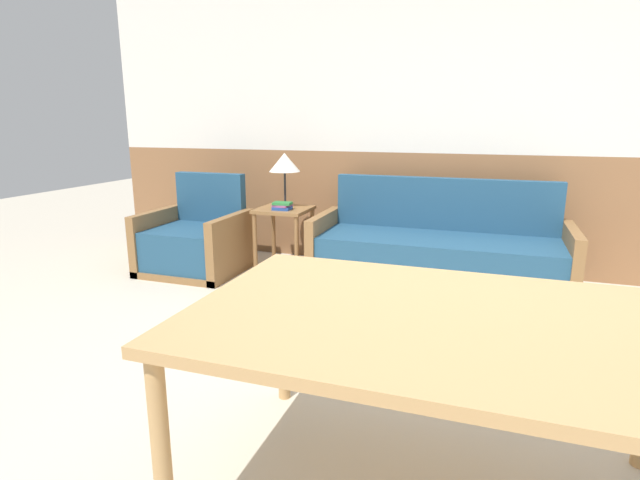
{
  "coord_description": "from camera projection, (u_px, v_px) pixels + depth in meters",
  "views": [
    {
      "loc": [
        0.31,
        -2.09,
        1.37
      ],
      "look_at": [
        -0.79,
        1.07,
        0.57
      ],
      "focal_mm": 28.0,
      "sensor_mm": 36.0,
      "label": 1
    }
  ],
  "objects": [
    {
      "name": "table_lamp",
      "position": [
        285.0,
        163.0,
        4.58
      ],
      "size": [
        0.29,
        0.29,
        0.5
      ],
      "color": "#262628",
      "rests_on": "side_table"
    },
    {
      "name": "ground_plane",
      "position": [
        404.0,
        421.0,
        2.33
      ],
      "size": [
        16.0,
        16.0,
        0.0
      ],
      "primitive_type": "plane",
      "color": "beige"
    },
    {
      "name": "dining_table",
      "position": [
        438.0,
        333.0,
        1.68
      ],
      "size": [
        1.69,
        1.09,
        0.73
      ],
      "color": "tan",
      "rests_on": "ground_plane"
    },
    {
      "name": "armchair",
      "position": [
        195.0,
        243.0,
        4.61
      ],
      "size": [
        0.86,
        0.76,
        0.88
      ],
      "rotation": [
        0.0,
        0.0,
        0.12
      ],
      "color": "olive",
      "rests_on": "ground_plane"
    },
    {
      "name": "side_table",
      "position": [
        284.0,
        221.0,
        4.61
      ],
      "size": [
        0.47,
        0.47,
        0.58
      ],
      "color": "olive",
      "rests_on": "ground_plane"
    },
    {
      "name": "wall_back",
      "position": [
        461.0,
        123.0,
        4.44
      ],
      "size": [
        7.2,
        0.06,
        2.7
      ],
      "color": "#8E603D",
      "rests_on": "ground_plane"
    },
    {
      "name": "book_stack",
      "position": [
        282.0,
        206.0,
        4.5
      ],
      "size": [
        0.17,
        0.17,
        0.07
      ],
      "color": "#234799",
      "rests_on": "side_table"
    },
    {
      "name": "couch",
      "position": [
        437.0,
        256.0,
        4.17
      ],
      "size": [
        2.07,
        0.78,
        0.88
      ],
      "color": "olive",
      "rests_on": "ground_plane"
    }
  ]
}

